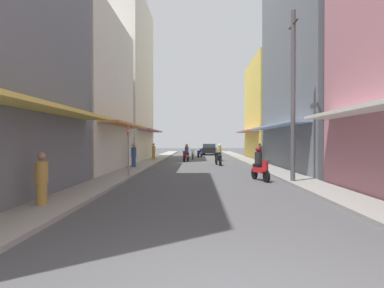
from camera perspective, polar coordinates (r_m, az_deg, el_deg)
name	(u,v)px	position (r m, az deg, el deg)	size (l,w,h in m)	color
ground_plane	(202,165)	(24.80, 1.70, -3.72)	(110.82, 110.82, 0.00)	#4C4C4F
sidewalk_left	(145,164)	(25.11, -8.27, -3.53)	(1.55, 58.37, 0.12)	#9E9991
sidewalk_right	(259,164)	(25.23, 11.63, -3.52)	(1.55, 58.37, 0.12)	gray
building_left_mid	(69,94)	(21.18, -20.83, 8.14)	(7.05, 9.29, 9.33)	silver
building_left_far	(114,81)	(31.58, -13.59, 10.80)	(7.05, 10.25, 14.95)	silver
building_right_mid	(328,42)	(23.55, 22.86, 16.25)	(7.05, 12.61, 16.49)	slate
building_right_far	(281,110)	(33.97, 15.39, 5.80)	(7.05, 9.52, 9.93)	#EFD159
motorbike_white	(193,154)	(32.59, 0.15, -1.80)	(0.55, 1.81, 0.96)	black
motorbike_blue	(200,153)	(36.26, 1.42, -1.56)	(0.70, 1.76, 0.96)	black
motorbike_green	(219,153)	(30.25, 4.82, -1.61)	(0.55, 1.81, 1.58)	black
motorbike_red	(260,166)	(15.41, 11.86, -3.74)	(0.67, 1.77, 1.58)	black
motorbike_black	(218,159)	(24.66, 4.60, -2.57)	(0.59, 1.80, 0.96)	black
motorbike_maroon	(186,154)	(28.95, -1.03, -1.70)	(0.65, 1.78, 1.58)	black
parked_car	(210,149)	(42.68, 3.11, -0.92)	(2.13, 4.25, 1.45)	black
pedestrian_far	(134,154)	(21.79, -10.22, -1.73)	(0.44, 0.44, 1.75)	#334C8C
pedestrian_foreground	(154,152)	(30.60, -6.78, -1.38)	(0.34, 0.34, 1.63)	#BF8C3F
pedestrian_crossing	(260,153)	(27.21, 11.81, -1.62)	(0.34, 0.34, 1.64)	#BF8C3F
pedestrian_midway	(42,181)	(9.78, -24.93, -5.89)	(0.34, 0.34, 1.55)	#BF8C3F
utility_pole	(293,95)	(14.84, 17.35, 8.17)	(0.20, 1.20, 7.50)	#4C4C4F
street_sign_no_entry	(128,144)	(16.16, -11.15, 0.06)	(0.07, 0.60, 2.65)	gray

